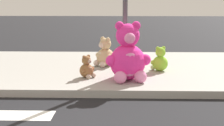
{
  "coord_description": "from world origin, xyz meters",
  "views": [
    {
      "loc": [
        0.91,
        -2.93,
        1.85
      ],
      "look_at": [
        0.74,
        3.6,
        0.55
      ],
      "focal_mm": 53.4,
      "sensor_mm": 36.0,
      "label": 1
    }
  ],
  "objects": [
    {
      "name": "sidewalk",
      "position": [
        0.0,
        5.2,
        0.07
      ],
      "size": [
        28.0,
        4.4,
        0.15
      ],
      "primitive_type": "cube",
      "color": "#9E9B93",
      "rests_on": "ground_plane"
    },
    {
      "name": "plush_brown",
      "position": [
        0.19,
        4.0,
        0.35
      ],
      "size": [
        0.35,
        0.35,
        0.49
      ],
      "color": "olive",
      "rests_on": "sidewalk"
    },
    {
      "name": "plush_pink_large",
      "position": [
        1.06,
        3.81,
        0.64
      ],
      "size": [
        0.93,
        0.85,
        1.22
      ],
      "color": "#F22D93",
      "rests_on": "sidewalk"
    },
    {
      "name": "plush_tan",
      "position": [
        0.51,
        5.23,
        0.44
      ],
      "size": [
        0.52,
        0.52,
        0.73
      ],
      "color": "tan",
      "rests_on": "sidewalk"
    },
    {
      "name": "plush_lime",
      "position": [
        1.82,
        4.72,
        0.38
      ],
      "size": [
        0.41,
        0.42,
        0.58
      ],
      "color": "#8CD133",
      "rests_on": "sidewalk"
    }
  ]
}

